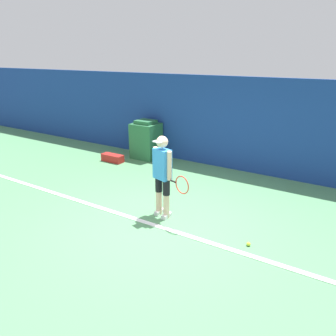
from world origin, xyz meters
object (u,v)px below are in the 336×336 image
at_px(covered_chair, 146,140).
at_px(equipment_bag, 113,158).
at_px(tennis_player, 163,173).
at_px(tennis_ball, 249,244).

distance_m(covered_chair, equipment_bag, 1.14).
bearing_deg(covered_chair, equipment_bag, -125.83).
xyz_separation_m(tennis_player, covered_chair, (-2.53, 2.94, -0.34)).
relative_size(tennis_player, covered_chair, 1.39).
bearing_deg(tennis_ball, tennis_player, 175.46).
relative_size(tennis_ball, equipment_bag, 0.10).
relative_size(tennis_ball, covered_chair, 0.06).
bearing_deg(covered_chair, tennis_player, -49.34).
bearing_deg(equipment_bag, covered_chair, 54.17).
xyz_separation_m(tennis_ball, covered_chair, (-4.32, 3.09, 0.52)).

